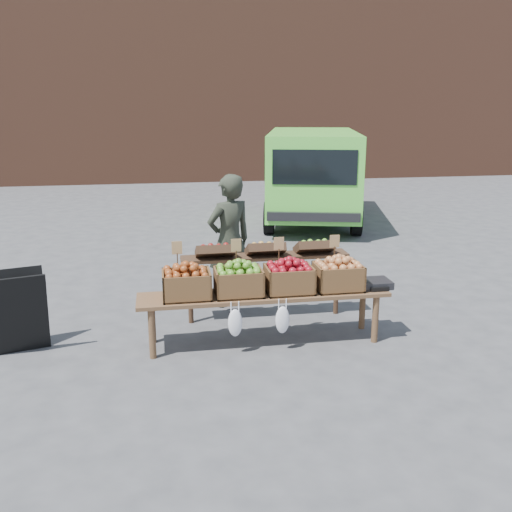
{
  "coord_description": "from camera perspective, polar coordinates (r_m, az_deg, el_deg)",
  "views": [
    {
      "loc": [
        -1.8,
        -5.93,
        2.55
      ],
      "look_at": [
        -0.73,
        0.28,
        0.85
      ],
      "focal_mm": 40.0,
      "sensor_mm": 36.0,
      "label": 1
    }
  ],
  "objects": [
    {
      "name": "vendor",
      "position": [
        7.24,
        -2.67,
        1.51
      ],
      "size": [
        0.73,
        0.62,
        1.7
      ],
      "primitive_type": "imported",
      "rotation": [
        0.0,
        0.0,
        3.56
      ],
      "color": "#2A2F24",
      "rests_on": "ground"
    },
    {
      "name": "weighing_scale",
      "position": [
        6.46,
        11.77,
        -2.7
      ],
      "size": [
        0.34,
        0.3,
        0.08
      ],
      "primitive_type": "cube",
      "color": "black",
      "rests_on": "display_bench"
    },
    {
      "name": "brick_building",
      "position": [
        21.15,
        -5.26,
        21.66
      ],
      "size": [
        24.0,
        4.0,
        10.0
      ],
      "primitive_type": "cube",
      "color": "brown",
      "rests_on": "ground"
    },
    {
      "name": "crate_red_apples",
      "position": [
        6.15,
        3.33,
        -2.34
      ],
      "size": [
        0.5,
        0.4,
        0.28
      ],
      "primitive_type": null,
      "color": "maroon",
      "rests_on": "display_bench"
    },
    {
      "name": "back_table",
      "position": [
        6.85,
        0.91,
        -2.14
      ],
      "size": [
        2.1,
        0.44,
        1.04
      ],
      "primitive_type": null,
      "color": "#3A2618",
      "rests_on": "ground"
    },
    {
      "name": "chalkboard_sign",
      "position": [
        6.47,
        -22.71,
        -5.16
      ],
      "size": [
        0.64,
        0.46,
        0.88
      ],
      "primitive_type": null,
      "rotation": [
        0.0,
        0.0,
        0.27
      ],
      "color": "black",
      "rests_on": "ground"
    },
    {
      "name": "delivery_van",
      "position": [
        12.65,
        5.64,
        7.87
      ],
      "size": [
        3.02,
        4.73,
        1.96
      ],
      "primitive_type": null,
      "rotation": [
        0.0,
        0.0,
        -0.25
      ],
      "color": "#5FDA45",
      "rests_on": "ground"
    },
    {
      "name": "crate_green_apples",
      "position": [
        6.29,
        8.21,
        -2.06
      ],
      "size": [
        0.5,
        0.4,
        0.28
      ],
      "primitive_type": null,
      "color": "#AB8539",
      "rests_on": "display_bench"
    },
    {
      "name": "crate_golden_apples",
      "position": [
        6.0,
        -6.97,
        -2.86
      ],
      "size": [
        0.5,
        0.4,
        0.28
      ],
      "primitive_type": null,
      "color": "brown",
      "rests_on": "display_bench"
    },
    {
      "name": "display_bench",
      "position": [
        6.24,
        0.79,
        -6.2
      ],
      "size": [
        2.7,
        0.56,
        0.57
      ],
      "primitive_type": null,
      "color": "brown",
      "rests_on": "ground"
    },
    {
      "name": "crate_russet_pears",
      "position": [
        6.05,
        -1.76,
        -2.61
      ],
      "size": [
        0.5,
        0.4,
        0.28
      ],
      "primitive_type": null,
      "color": "#347C1B",
      "rests_on": "display_bench"
    },
    {
      "name": "ground",
      "position": [
        6.7,
        6.6,
        -7.39
      ],
      "size": [
        80.0,
        80.0,
        0.0
      ],
      "primitive_type": "plane",
      "color": "#49494C"
    }
  ]
}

